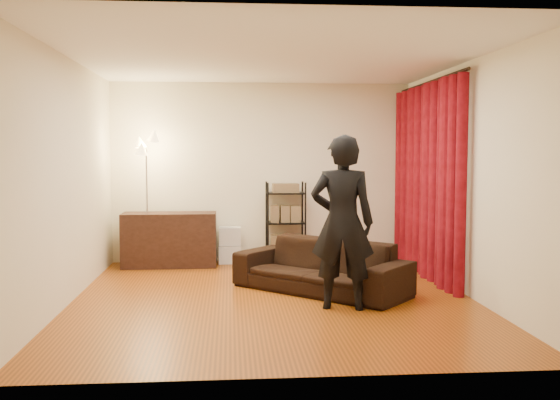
{
  "coord_description": "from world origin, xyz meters",
  "views": [
    {
      "loc": [
        -0.49,
        -6.96,
        1.66
      ],
      "look_at": [
        0.1,
        0.3,
        1.1
      ],
      "focal_mm": 40.0,
      "sensor_mm": 36.0,
      "label": 1
    }
  ],
  "objects": [
    {
      "name": "curtain_rod",
      "position": [
        2.15,
        1.12,
        2.58
      ],
      "size": [
        0.04,
        2.65,
        0.04
      ],
      "primitive_type": "cylinder",
      "rotation": [
        1.57,
        0.0,
        0.0
      ],
      "color": "black",
      "rests_on": "wall_right"
    },
    {
      "name": "wall_front",
      "position": [
        0.0,
        -2.5,
        1.35
      ],
      "size": [
        5.0,
        0.0,
        5.0
      ],
      "primitive_type": "plane",
      "rotation": [
        -1.57,
        0.0,
        0.0
      ],
      "color": "beige",
      "rests_on": "ground"
    },
    {
      "name": "wire_shelf",
      "position": [
        0.34,
        2.28,
        0.61
      ],
      "size": [
        0.57,
        0.42,
        1.22
      ],
      "primitive_type": null,
      "rotation": [
        0.0,
        0.0,
        -0.06
      ],
      "color": "black",
      "rests_on": "ground"
    },
    {
      "name": "curtain",
      "position": [
        2.13,
        1.12,
        1.28
      ],
      "size": [
        0.22,
        2.65,
        2.55
      ],
      "primitive_type": null,
      "color": "maroon",
      "rests_on": "ground"
    },
    {
      "name": "floor",
      "position": [
        0.0,
        0.0,
        0.0
      ],
      "size": [
        5.0,
        5.0,
        0.0
      ],
      "primitive_type": "plane",
      "color": "#984A0F",
      "rests_on": "ground"
    },
    {
      "name": "person",
      "position": [
        0.69,
        -0.5,
        0.92
      ],
      "size": [
        0.75,
        0.57,
        1.84
      ],
      "primitive_type": "imported",
      "rotation": [
        0.0,
        0.0,
        2.93
      ],
      "color": "black",
      "rests_on": "ground"
    },
    {
      "name": "storage_boxes",
      "position": [
        -0.49,
        2.31,
        0.27
      ],
      "size": [
        0.34,
        0.27,
        0.55
      ],
      "primitive_type": null,
      "rotation": [
        0.0,
        0.0,
        0.02
      ],
      "color": "beige",
      "rests_on": "ground"
    },
    {
      "name": "wall_left",
      "position": [
        -2.25,
        0.0,
        1.35
      ],
      "size": [
        0.0,
        5.0,
        5.0
      ],
      "primitive_type": "plane",
      "rotation": [
        1.57,
        0.0,
        1.57
      ],
      "color": "beige",
      "rests_on": "ground"
    },
    {
      "name": "ceiling",
      "position": [
        0.0,
        0.0,
        2.7
      ],
      "size": [
        5.0,
        5.0,
        0.0
      ],
      "primitive_type": "plane",
      "rotation": [
        3.14,
        0.0,
        0.0
      ],
      "color": "white",
      "rests_on": "ground"
    },
    {
      "name": "wall_right",
      "position": [
        2.25,
        0.0,
        1.35
      ],
      "size": [
        0.0,
        5.0,
        5.0
      ],
      "primitive_type": "plane",
      "rotation": [
        1.57,
        0.0,
        -1.57
      ],
      "color": "beige",
      "rests_on": "ground"
    },
    {
      "name": "sofa",
      "position": [
        0.59,
        0.3,
        0.31
      ],
      "size": [
        2.1,
        2.01,
        0.61
      ],
      "primitive_type": "imported",
      "rotation": [
        0.0,
        0.0,
        -0.73
      ],
      "color": "black",
      "rests_on": "ground"
    },
    {
      "name": "wall_back",
      "position": [
        0.0,
        2.5,
        1.35
      ],
      "size": [
        5.0,
        0.0,
        5.0
      ],
      "primitive_type": "plane",
      "rotation": [
        1.57,
        0.0,
        0.0
      ],
      "color": "beige",
      "rests_on": "ground"
    },
    {
      "name": "floor_lamp",
      "position": [
        -1.67,
        2.03,
        0.95
      ],
      "size": [
        0.39,
        0.39,
        1.9
      ],
      "primitive_type": null,
      "rotation": [
        0.0,
        0.0,
        0.17
      ],
      "color": "silver",
      "rests_on": "ground"
    },
    {
      "name": "media_cabinet",
      "position": [
        -1.36,
        2.11,
        0.39
      ],
      "size": [
        1.34,
        0.51,
        0.78
      ],
      "primitive_type": "cube",
      "rotation": [
        0.0,
        0.0,
        0.0
      ],
      "color": "black",
      "rests_on": "ground"
    }
  ]
}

